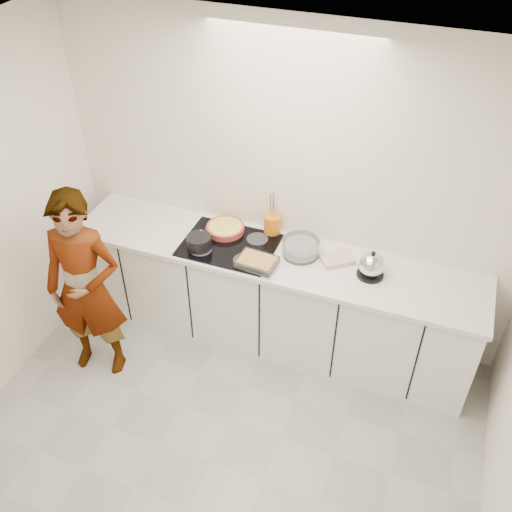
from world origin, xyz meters
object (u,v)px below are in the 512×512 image
at_px(utensil_crock, 272,224).
at_px(cook, 86,288).
at_px(hob, 229,245).
at_px(mixing_bowl, 301,248).
at_px(saucepan, 199,242).
at_px(kettle, 371,266).
at_px(tart_dish, 225,228).
at_px(baking_dish, 257,262).

relative_size(utensil_crock, cook, 0.10).
height_order(hob, mixing_bowl, mixing_bowl).
xyz_separation_m(saucepan, kettle, (1.30, 0.15, 0.03)).
height_order(mixing_bowl, cook, cook).
height_order(tart_dish, mixing_bowl, mixing_bowl).
bearing_deg(hob, mixing_bowl, 9.51).
height_order(hob, kettle, kettle).
relative_size(mixing_bowl, cook, 0.20).
xyz_separation_m(saucepan, mixing_bowl, (0.75, 0.21, -0.01)).
distance_m(hob, saucepan, 0.24).
xyz_separation_m(saucepan, baking_dish, (0.49, -0.04, -0.02)).
relative_size(tart_dish, kettle, 1.56).
bearing_deg(mixing_bowl, saucepan, -164.26).
distance_m(baking_dish, mixing_bowl, 0.36).
xyz_separation_m(baking_dish, cook, (-1.14, -0.57, -0.14)).
height_order(tart_dish, kettle, kettle).
distance_m(baking_dish, kettle, 0.83).
distance_m(tart_dish, utensil_crock, 0.38).
xyz_separation_m(tart_dish, cook, (-0.75, -0.88, -0.14)).
distance_m(hob, kettle, 1.10).
relative_size(kettle, cook, 0.14).
height_order(kettle, cook, cook).
bearing_deg(tart_dish, kettle, -5.55).
bearing_deg(saucepan, mixing_bowl, 15.74).
bearing_deg(kettle, utensil_crock, 164.07).
distance_m(baking_dish, utensil_crock, 0.44).
height_order(baking_dish, mixing_bowl, mixing_bowl).
height_order(baking_dish, utensil_crock, utensil_crock).
distance_m(kettle, utensil_crock, 0.88).
height_order(hob, utensil_crock, utensil_crock).
relative_size(saucepan, mixing_bowl, 0.62).
bearing_deg(hob, utensil_crock, 46.87).
height_order(baking_dish, cook, cook).
bearing_deg(hob, saucepan, -149.15).
bearing_deg(baking_dish, kettle, 13.47).
bearing_deg(baking_dish, saucepan, 175.10).
bearing_deg(utensil_crock, mixing_bowl, -31.79).
xyz_separation_m(baking_dish, utensil_crock, (-0.03, 0.43, 0.04)).
distance_m(tart_dish, kettle, 1.20).
bearing_deg(cook, tart_dish, 37.77).
distance_m(tart_dish, baking_dish, 0.49).
xyz_separation_m(baking_dish, kettle, (0.81, 0.19, 0.05)).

